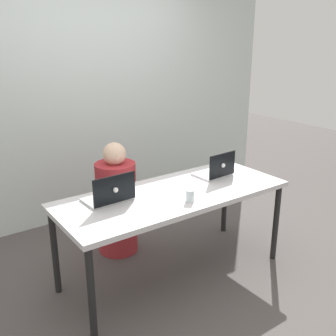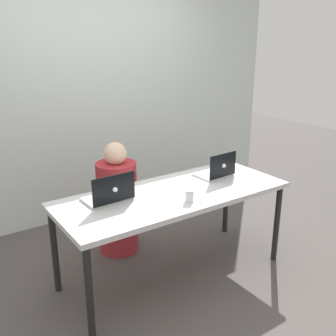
% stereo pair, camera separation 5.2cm
% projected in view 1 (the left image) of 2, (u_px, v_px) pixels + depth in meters
% --- Properties ---
extents(ground_plane, '(12.00, 12.00, 0.00)m').
position_uv_depth(ground_plane, '(173.00, 273.00, 3.33)').
color(ground_plane, '#4E4846').
extents(back_wall, '(4.83, 0.10, 2.37)m').
position_uv_depth(back_wall, '(87.00, 108.00, 4.15)').
color(back_wall, silver).
rests_on(back_wall, ground).
extents(desk, '(1.86, 0.75, 0.74)m').
position_uv_depth(desk, '(173.00, 199.00, 3.11)').
color(desk, silver).
rests_on(desk, ground).
extents(person_at_center, '(0.41, 0.41, 1.04)m').
position_uv_depth(person_at_center, '(117.00, 204.00, 3.56)').
color(person_at_center, '#A4292E').
rests_on(person_at_center, ground).
extents(laptop_back_right, '(0.32, 0.27, 0.23)m').
position_uv_depth(laptop_back_right, '(216.00, 171.00, 3.43)').
color(laptop_back_right, silver).
rests_on(laptop_back_right, desk).
extents(laptop_back_left, '(0.35, 0.27, 0.23)m').
position_uv_depth(laptop_back_left, '(110.00, 196.00, 2.90)').
color(laptop_back_left, silver).
rests_on(laptop_back_left, desk).
extents(water_glass_center, '(0.07, 0.07, 0.09)m').
position_uv_depth(water_glass_center, '(190.00, 196.00, 2.91)').
color(water_glass_center, silver).
rests_on(water_glass_center, desk).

